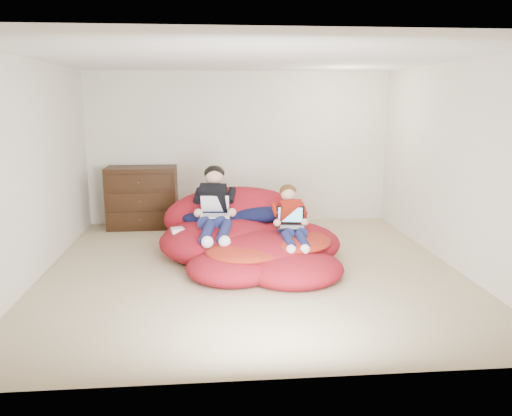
% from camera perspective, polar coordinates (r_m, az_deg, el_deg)
% --- Properties ---
extents(room_shell, '(5.10, 5.10, 2.77)m').
position_cam_1_polar(room_shell, '(6.13, -0.54, -5.01)').
color(room_shell, tan).
rests_on(room_shell, ground).
extents(dresser, '(1.10, 0.61, 0.99)m').
position_cam_1_polar(dresser, '(8.26, -12.86, 1.19)').
color(dresser, black).
rests_on(dresser, ground).
extents(beanbag_pile, '(2.37, 2.43, 0.93)m').
position_cam_1_polar(beanbag_pile, '(6.51, -0.72, -3.56)').
color(beanbag_pile, '#A71220').
rests_on(beanbag_pile, ground).
extents(cream_pillow, '(0.44, 0.28, 0.28)m').
position_cam_1_polar(cream_pillow, '(7.10, -6.07, 0.67)').
color(cream_pillow, white).
rests_on(cream_pillow, beanbag_pile).
extents(older_boy, '(0.46, 1.24, 0.84)m').
position_cam_1_polar(older_boy, '(6.49, -4.71, 0.56)').
color(older_boy, black).
rests_on(older_boy, beanbag_pile).
extents(younger_boy, '(0.35, 0.98, 0.67)m').
position_cam_1_polar(younger_boy, '(6.22, 3.97, -0.97)').
color(younger_boy, '#9A1B0D').
rests_on(younger_boy, beanbag_pile).
extents(laptop_white, '(0.38, 0.40, 0.24)m').
position_cam_1_polar(laptop_white, '(6.45, -4.70, -0.28)').
color(laptop_white, white).
rests_on(laptop_white, older_boy).
extents(laptop_black, '(0.38, 0.34, 0.25)m').
position_cam_1_polar(laptop_black, '(6.18, 4.04, -1.57)').
color(laptop_black, black).
rests_on(laptop_black, younger_boy).
extents(power_adapter, '(0.19, 0.19, 0.06)m').
position_cam_1_polar(power_adapter, '(6.40, -8.94, -2.53)').
color(power_adapter, white).
rests_on(power_adapter, beanbag_pile).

